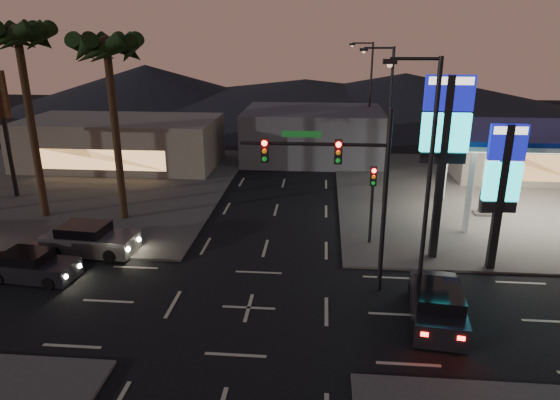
# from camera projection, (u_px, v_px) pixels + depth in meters

# --- Properties ---
(ground) EXTENTS (140.00, 140.00, 0.00)m
(ground) POSITION_uv_depth(u_px,v_px,m) (249.00, 308.00, 20.59)
(ground) COLOR black
(ground) RESTS_ON ground
(corner_lot_ne) EXTENTS (24.00, 24.00, 0.12)m
(corner_lot_ne) POSITION_uv_depth(u_px,v_px,m) (512.00, 196.00, 34.37)
(corner_lot_ne) COLOR #47443F
(corner_lot_ne) RESTS_ON ground
(corner_lot_nw) EXTENTS (24.00, 24.00, 0.12)m
(corner_lot_nw) POSITION_uv_depth(u_px,v_px,m) (67.00, 185.00, 36.99)
(corner_lot_nw) COLOR #47443F
(corner_lot_nw) RESTS_ON ground
(gas_station) EXTENTS (12.20, 8.20, 5.47)m
(gas_station) POSITION_uv_depth(u_px,v_px,m) (549.00, 136.00, 28.99)
(gas_station) COLOR silver
(gas_station) RESTS_ON ground
(convenience_store) EXTENTS (10.00, 6.00, 4.00)m
(convenience_store) POSITION_uv_depth(u_px,v_px,m) (520.00, 153.00, 38.30)
(convenience_store) COLOR #726B5B
(convenience_store) RESTS_ON ground
(pylon_sign_tall) EXTENTS (2.20, 0.35, 9.00)m
(pylon_sign_tall) POSITION_uv_depth(u_px,v_px,m) (445.00, 133.00, 23.05)
(pylon_sign_tall) COLOR black
(pylon_sign_tall) RESTS_ON ground
(pylon_sign_short) EXTENTS (1.60, 0.35, 7.00)m
(pylon_sign_short) POSITION_uv_depth(u_px,v_px,m) (503.00, 176.00, 22.45)
(pylon_sign_short) COLOR black
(pylon_sign_short) RESTS_ON ground
(traffic_signal_mast) EXTENTS (6.10, 0.39, 8.00)m
(traffic_signal_mast) POSITION_uv_depth(u_px,v_px,m) (344.00, 175.00, 20.49)
(traffic_signal_mast) COLOR black
(traffic_signal_mast) RESTS_ON ground
(pedestal_signal) EXTENTS (0.32, 0.39, 4.30)m
(pedestal_signal) POSITION_uv_depth(u_px,v_px,m) (372.00, 193.00, 25.80)
(pedestal_signal) COLOR black
(pedestal_signal) RESTS_ON ground
(streetlight_near) EXTENTS (2.14, 0.25, 10.00)m
(streetlight_near) POSITION_uv_depth(u_px,v_px,m) (425.00, 172.00, 19.15)
(streetlight_near) COLOR black
(streetlight_near) RESTS_ON ground
(streetlight_mid) EXTENTS (2.14, 0.25, 10.00)m
(streetlight_mid) POSITION_uv_depth(u_px,v_px,m) (386.00, 117.00, 31.43)
(streetlight_mid) COLOR black
(streetlight_mid) RESTS_ON ground
(streetlight_far) EXTENTS (2.14, 0.25, 10.00)m
(streetlight_far) POSITION_uv_depth(u_px,v_px,m) (368.00, 92.00, 44.64)
(streetlight_far) COLOR black
(streetlight_far) RESTS_ON ground
(palm_a) EXTENTS (4.41, 4.41, 10.86)m
(palm_a) POSITION_uv_depth(u_px,v_px,m) (108.00, 59.00, 27.29)
(palm_a) COLOR black
(palm_a) RESTS_ON ground
(palm_b) EXTENTS (4.41, 4.41, 11.46)m
(palm_b) POSITION_uv_depth(u_px,v_px,m) (19.00, 48.00, 27.52)
(palm_b) COLOR black
(palm_b) RESTS_ON ground
(building_far_west) EXTENTS (16.00, 8.00, 4.00)m
(building_far_west) POSITION_uv_depth(u_px,v_px,m) (121.00, 143.00, 41.87)
(building_far_west) COLOR #726B5B
(building_far_west) RESTS_ON ground
(building_far_mid) EXTENTS (12.00, 9.00, 4.40)m
(building_far_mid) POSITION_uv_depth(u_px,v_px,m) (313.00, 134.00, 44.27)
(building_far_mid) COLOR #4C4C51
(building_far_mid) RESTS_ON ground
(hill_left) EXTENTS (40.00, 40.00, 6.00)m
(hill_left) POSITION_uv_depth(u_px,v_px,m) (146.00, 85.00, 78.33)
(hill_left) COLOR black
(hill_left) RESTS_ON ground
(hill_right) EXTENTS (50.00, 50.00, 5.00)m
(hill_right) POSITION_uv_depth(u_px,v_px,m) (405.00, 90.00, 75.21)
(hill_right) COLOR black
(hill_right) RESTS_ON ground
(hill_center) EXTENTS (60.00, 60.00, 4.00)m
(hill_center) POSITION_uv_depth(u_px,v_px,m) (305.00, 93.00, 76.60)
(hill_center) COLOR black
(hill_center) RESTS_ON ground
(car_lane_a_front) EXTENTS (4.20, 2.06, 1.33)m
(car_lane_a_front) POSITION_uv_depth(u_px,v_px,m) (32.00, 266.00, 22.86)
(car_lane_a_front) COLOR black
(car_lane_a_front) RESTS_ON ground
(car_lane_b_front) EXTENTS (4.86, 2.31, 1.55)m
(car_lane_b_front) POSITION_uv_depth(u_px,v_px,m) (90.00, 240.00, 25.51)
(car_lane_b_front) COLOR #555557
(car_lane_b_front) RESTS_ON ground
(suv_station) EXTENTS (2.40, 4.73, 1.52)m
(suv_station) POSITION_uv_depth(u_px,v_px,m) (437.00, 305.00, 19.46)
(suv_station) COLOR black
(suv_station) RESTS_ON ground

